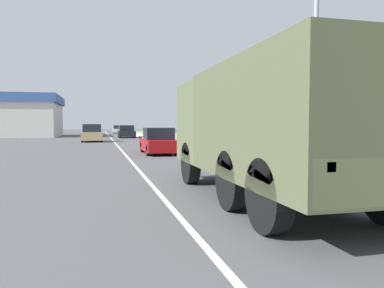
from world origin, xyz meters
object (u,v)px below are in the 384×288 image
at_px(car_farthest_ahead, 118,130).
at_px(pickup_truck, 360,145).
at_px(car_nearest_ahead, 159,142).
at_px(car_second_ahead, 92,134).
at_px(car_third_ahead, 127,132).
at_px(car_fourth_ahead, 94,130).
at_px(lamp_post, 309,37).
at_px(military_truck, 267,124).

xyz_separation_m(car_farthest_ahead, pickup_truck, (6.05, -58.60, 0.23)).
bearing_deg(pickup_truck, car_nearest_ahead, 124.76).
bearing_deg(car_second_ahead, car_third_ahead, 68.11).
distance_m(car_fourth_ahead, lamp_post, 51.23).
relative_size(military_truck, car_nearest_ahead, 1.72).
xyz_separation_m(military_truck, pickup_truck, (5.89, 4.50, -0.76)).
height_order(car_third_ahead, pickup_truck, pickup_truck).
bearing_deg(pickup_truck, car_farthest_ahead, 95.89).
height_order(car_second_ahead, pickup_truck, pickup_truck).
height_order(military_truck, lamp_post, lamp_post).
bearing_deg(car_third_ahead, lamp_post, -85.89).
height_order(car_nearest_ahead, car_second_ahead, car_second_ahead).
relative_size(military_truck, car_farthest_ahead, 1.80).
xyz_separation_m(car_nearest_ahead, car_third_ahead, (0.02, 25.53, 0.03)).
height_order(car_second_ahead, car_farthest_ahead, car_second_ahead).
bearing_deg(car_third_ahead, car_farthest_ahead, 89.75).
height_order(car_nearest_ahead, car_third_ahead, car_third_ahead).
bearing_deg(car_third_ahead, car_nearest_ahead, -90.04).
relative_size(car_nearest_ahead, pickup_truck, 0.75).
bearing_deg(car_farthest_ahead, pickup_truck, -84.11).
bearing_deg(pickup_truck, lamp_post, -147.98).
relative_size(military_truck, pickup_truck, 1.29).
relative_size(pickup_truck, lamp_post, 0.85).
bearing_deg(car_nearest_ahead, pickup_truck, -55.24).
xyz_separation_m(car_second_ahead, car_third_ahead, (3.91, 9.74, -0.05)).
relative_size(car_second_ahead, pickup_truck, 0.68).
relative_size(car_second_ahead, lamp_post, 0.58).
distance_m(car_nearest_ahead, car_second_ahead, 16.26).
bearing_deg(car_second_ahead, pickup_truck, -67.81).
bearing_deg(car_fourth_ahead, car_nearest_ahead, -84.32).
xyz_separation_m(car_second_ahead, pickup_truck, (10.06, -24.68, 0.15)).
height_order(pickup_truck, lamp_post, lamp_post).
xyz_separation_m(car_nearest_ahead, car_farthest_ahead, (0.12, 49.71, 0.00)).
distance_m(car_fourth_ahead, car_farthest_ahead, 10.90).
distance_m(car_farthest_ahead, lamp_post, 60.96).
height_order(military_truck, car_farthest_ahead, military_truck).
bearing_deg(car_third_ahead, car_fourth_ahead, 105.69).
height_order(car_fourth_ahead, car_farthest_ahead, car_fourth_ahead).
bearing_deg(car_nearest_ahead, car_fourth_ahead, 95.68).
xyz_separation_m(car_second_ahead, car_fourth_ahead, (-0.04, 23.82, 0.01)).
relative_size(car_third_ahead, pickup_truck, 0.73).
bearing_deg(military_truck, lamp_post, 44.04).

